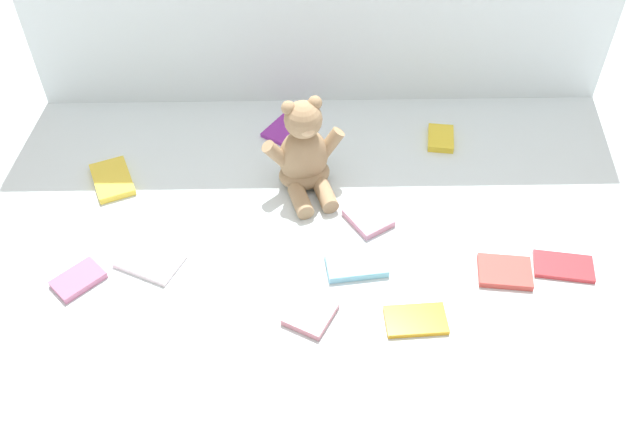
{
  "coord_description": "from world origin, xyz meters",
  "views": [
    {
      "loc": [
        -0.03,
        -1.13,
        1.18
      ],
      "look_at": [
        -0.02,
        -0.1,
        0.1
      ],
      "focal_mm": 39.09,
      "sensor_mm": 36.0,
      "label": 1
    }
  ],
  "objects_px": {
    "book_case_4": "(112,180)",
    "book_case_5": "(78,280)",
    "teddy_bear": "(304,155)",
    "book_case_10": "(441,138)",
    "book_case_1": "(368,218)",
    "book_case_9": "(416,320)",
    "book_case_6": "(356,265)",
    "book_case_3": "(310,314)",
    "book_case_2": "(150,260)",
    "book_case_0": "(505,272)",
    "book_case_7": "(288,129)",
    "book_case_8": "(564,266)"
  },
  "relations": [
    {
      "from": "book_case_4",
      "to": "book_case_5",
      "type": "height_order",
      "value": "book_case_4"
    },
    {
      "from": "teddy_bear",
      "to": "book_case_10",
      "type": "relative_size",
      "value": 2.51
    },
    {
      "from": "book_case_1",
      "to": "book_case_9",
      "type": "relative_size",
      "value": 0.79
    },
    {
      "from": "book_case_6",
      "to": "book_case_3",
      "type": "bearing_deg",
      "value": -45.83
    },
    {
      "from": "book_case_3",
      "to": "book_case_4",
      "type": "xyz_separation_m",
      "value": [
        -0.48,
        0.41,
        0.0
      ]
    },
    {
      "from": "book_case_4",
      "to": "book_case_2",
      "type": "bearing_deg",
      "value": -85.55
    },
    {
      "from": "book_case_1",
      "to": "book_case_4",
      "type": "height_order",
      "value": "same"
    },
    {
      "from": "teddy_bear",
      "to": "book_case_4",
      "type": "height_order",
      "value": "teddy_bear"
    },
    {
      "from": "teddy_bear",
      "to": "book_case_6",
      "type": "relative_size",
      "value": 1.86
    },
    {
      "from": "teddy_bear",
      "to": "book_case_3",
      "type": "distance_m",
      "value": 0.41
    },
    {
      "from": "book_case_0",
      "to": "book_case_2",
      "type": "relative_size",
      "value": 0.84
    },
    {
      "from": "book_case_5",
      "to": "book_case_9",
      "type": "height_order",
      "value": "book_case_5"
    },
    {
      "from": "book_case_2",
      "to": "book_case_9",
      "type": "height_order",
      "value": "book_case_2"
    },
    {
      "from": "book_case_7",
      "to": "book_case_10",
      "type": "height_order",
      "value": "book_case_10"
    },
    {
      "from": "book_case_7",
      "to": "book_case_9",
      "type": "xyz_separation_m",
      "value": [
        0.27,
        -0.62,
        0.0
      ]
    },
    {
      "from": "book_case_3",
      "to": "book_case_7",
      "type": "height_order",
      "value": "book_case_3"
    },
    {
      "from": "book_case_3",
      "to": "book_case_4",
      "type": "distance_m",
      "value": 0.63
    },
    {
      "from": "book_case_1",
      "to": "book_case_6",
      "type": "relative_size",
      "value": 0.76
    },
    {
      "from": "book_case_3",
      "to": "book_case_5",
      "type": "bearing_deg",
      "value": 17.21
    },
    {
      "from": "book_case_2",
      "to": "book_case_9",
      "type": "distance_m",
      "value": 0.59
    },
    {
      "from": "book_case_2",
      "to": "book_case_5",
      "type": "relative_size",
      "value": 1.31
    },
    {
      "from": "book_case_4",
      "to": "teddy_bear",
      "type": "bearing_deg",
      "value": -23.66
    },
    {
      "from": "book_case_1",
      "to": "book_case_10",
      "type": "bearing_deg",
      "value": 21.38
    },
    {
      "from": "book_case_6",
      "to": "book_case_8",
      "type": "xyz_separation_m",
      "value": [
        0.45,
        -0.01,
        -0.0
      ]
    },
    {
      "from": "book_case_8",
      "to": "book_case_3",
      "type": "bearing_deg",
      "value": 111.56
    },
    {
      "from": "book_case_6",
      "to": "teddy_bear",
      "type": "bearing_deg",
      "value": -164.66
    },
    {
      "from": "book_case_0",
      "to": "book_case_10",
      "type": "bearing_deg",
      "value": -163.16
    },
    {
      "from": "book_case_0",
      "to": "book_case_6",
      "type": "relative_size",
      "value": 0.87
    },
    {
      "from": "book_case_3",
      "to": "book_case_2",
      "type": "bearing_deg",
      "value": 5.13
    },
    {
      "from": "book_case_2",
      "to": "book_case_6",
      "type": "bearing_deg",
      "value": 112.45
    },
    {
      "from": "book_case_9",
      "to": "book_case_0",
      "type": "bearing_deg",
      "value": 117.17
    },
    {
      "from": "book_case_5",
      "to": "book_case_10",
      "type": "distance_m",
      "value": 0.95
    },
    {
      "from": "teddy_bear",
      "to": "book_case_8",
      "type": "xyz_separation_m",
      "value": [
        0.56,
        -0.28,
        -0.08
      ]
    },
    {
      "from": "teddy_bear",
      "to": "book_case_0",
      "type": "distance_m",
      "value": 0.53
    },
    {
      "from": "book_case_1",
      "to": "book_case_6",
      "type": "xyz_separation_m",
      "value": [
        -0.04,
        -0.14,
        0.0
      ]
    },
    {
      "from": "book_case_2",
      "to": "book_case_7",
      "type": "bearing_deg",
      "value": 171.77
    },
    {
      "from": "book_case_1",
      "to": "book_case_9",
      "type": "height_order",
      "value": "book_case_1"
    },
    {
      "from": "book_case_4",
      "to": "book_case_9",
      "type": "relative_size",
      "value": 1.08
    },
    {
      "from": "book_case_1",
      "to": "book_case_4",
      "type": "xyz_separation_m",
      "value": [
        -0.62,
        0.14,
        0.0
      ]
    },
    {
      "from": "book_case_2",
      "to": "book_case_4",
      "type": "relative_size",
      "value": 1.0
    },
    {
      "from": "teddy_bear",
      "to": "book_case_7",
      "type": "height_order",
      "value": "teddy_bear"
    },
    {
      "from": "book_case_0",
      "to": "book_case_2",
      "type": "distance_m",
      "value": 0.77
    },
    {
      "from": "book_case_2",
      "to": "book_case_8",
      "type": "xyz_separation_m",
      "value": [
        0.9,
        -0.03,
        -0.0
      ]
    },
    {
      "from": "book_case_2",
      "to": "book_case_7",
      "type": "height_order",
      "value": "book_case_2"
    },
    {
      "from": "book_case_2",
      "to": "book_case_7",
      "type": "relative_size",
      "value": 1.08
    },
    {
      "from": "teddy_bear",
      "to": "book_case_4",
      "type": "relative_size",
      "value": 1.8
    },
    {
      "from": "book_case_6",
      "to": "book_case_9",
      "type": "height_order",
      "value": "book_case_6"
    },
    {
      "from": "book_case_5",
      "to": "book_case_10",
      "type": "xyz_separation_m",
      "value": [
        0.84,
        0.45,
        0.0
      ]
    },
    {
      "from": "book_case_4",
      "to": "book_case_6",
      "type": "relative_size",
      "value": 1.04
    },
    {
      "from": "book_case_4",
      "to": "book_case_0",
      "type": "bearing_deg",
      "value": -41.05
    }
  ]
}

